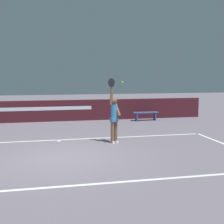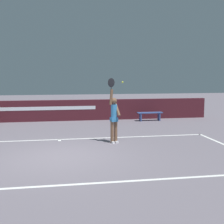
% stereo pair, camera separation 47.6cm
% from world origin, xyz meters
% --- Properties ---
extents(ground_plane, '(60.00, 60.00, 0.00)m').
position_xyz_m(ground_plane, '(0.00, 0.00, 0.00)').
color(ground_plane, slate).
extents(court_lines, '(12.23, 5.25, 0.00)m').
position_xyz_m(court_lines, '(0.00, 0.01, 0.00)').
color(court_lines, white).
rests_on(court_lines, ground).
extents(back_wall, '(17.36, 0.25, 1.17)m').
position_xyz_m(back_wall, '(-0.00, 7.56, 0.59)').
color(back_wall, '#451720').
rests_on(back_wall, ground).
extents(tennis_player, '(0.48, 0.41, 2.47)m').
position_xyz_m(tennis_player, '(2.05, 1.62, 1.03)').
color(tennis_player, brown).
rests_on(tennis_player, ground).
extents(tennis_ball, '(0.07, 0.07, 0.07)m').
position_xyz_m(tennis_ball, '(2.39, 1.67, 2.31)').
color(tennis_ball, '#CED939').
extents(courtside_bench_far, '(1.45, 0.39, 0.49)m').
position_xyz_m(courtside_bench_far, '(5.03, 6.71, 0.37)').
color(courtside_bench_far, '#374F8D').
rests_on(courtside_bench_far, ground).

